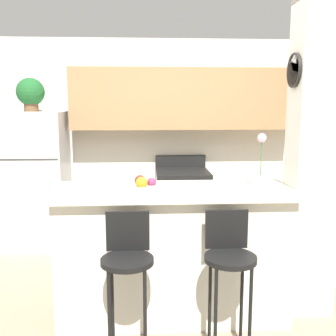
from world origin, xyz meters
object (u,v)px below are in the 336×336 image
bar_stool_left (128,263)px  orchid_vase (261,172)px  fruit_bowl (144,186)px  refrigerator (35,180)px  stove_range (182,206)px  bar_stool_right (229,261)px  trash_bin (84,235)px  potted_plant_on_fridge (30,93)px

bar_stool_left → orchid_vase: (1.04, 0.50, 0.53)m
orchid_vase → fruit_bowl: orchid_vase is taller
refrigerator → stove_range: (1.80, 0.01, -0.36)m
bar_stool_right → orchid_vase: 0.80m
orchid_vase → stove_range: bearing=104.5°
bar_stool_left → bar_stool_right: 0.69m
bar_stool_left → bar_stool_right: bearing=0.0°
refrigerator → trash_bin: (0.59, -0.22, -0.63)m
refrigerator → bar_stool_right: (1.91, -2.24, -0.15)m
bar_stool_left → fruit_bowl: bearing=75.6°
refrigerator → bar_stool_left: bearing=-61.6°
bar_stool_right → fruit_bowl: size_ratio=3.97×
refrigerator → bar_stool_right: 2.95m
bar_stool_left → orchid_vase: orchid_vase is taller
bar_stool_right → trash_bin: size_ratio=2.62×
refrigerator → stove_range: size_ratio=1.54×
bar_stool_left → trash_bin: (-0.62, 2.02, -0.48)m
stove_range → trash_bin: (-1.21, -0.23, -0.27)m
refrigerator → trash_bin: size_ratio=4.32×
orchid_vase → fruit_bowl: bearing=-176.7°
bar_stool_right → orchid_vase: size_ratio=2.26×
bar_stool_left → bar_stool_right: same height
bar_stool_right → fruit_bowl: fruit_bowl is taller
bar_stool_left → potted_plant_on_fridge: (-1.21, 2.24, 1.19)m
potted_plant_on_fridge → orchid_vase: bearing=-37.7°
trash_bin → potted_plant_on_fridge: bearing=159.7°
bar_stool_left → fruit_bowl: size_ratio=3.97×
refrigerator → bar_stool_left: 2.55m
bar_stool_right → trash_bin: bar_stool_right is taller
potted_plant_on_fridge → trash_bin: 1.78m
potted_plant_on_fridge → trash_bin: size_ratio=1.03×
refrigerator → trash_bin: refrigerator is taller
bar_stool_left → trash_bin: 2.17m
refrigerator → potted_plant_on_fridge: 1.04m
bar_stool_left → potted_plant_on_fridge: 2.81m
orchid_vase → trash_bin: (-1.66, 1.52, -1.01)m
fruit_bowl → potted_plant_on_fridge: bearing=126.4°
refrigerator → stove_range: 1.84m
bar_stool_left → refrigerator: bearing=118.4°
potted_plant_on_fridge → fruit_bowl: potted_plant_on_fridge is taller
refrigerator → orchid_vase: (2.25, -1.74, 0.37)m
refrigerator → orchid_vase: size_ratio=3.73×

